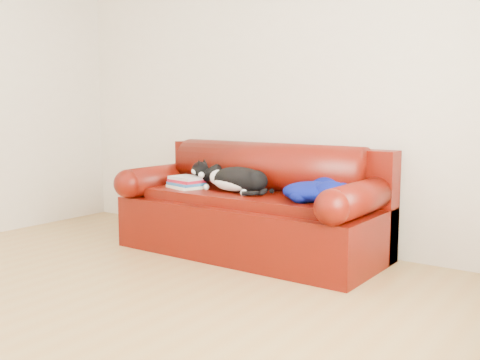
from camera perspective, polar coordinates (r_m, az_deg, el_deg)
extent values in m
plane|color=olive|center=(3.55, -14.39, -12.10)|extent=(4.50, 4.50, 0.00)
cube|color=beige|center=(4.87, 3.62, 8.96)|extent=(4.50, 0.02, 2.60)
cube|color=#3A0C02|center=(4.51, 1.12, -4.87)|extent=(2.10, 0.90, 0.42)
cube|color=#3A0C02|center=(4.42, 0.76, -1.94)|extent=(1.66, 0.62, 0.10)
cylinder|color=black|center=(4.89, -10.19, -6.21)|extent=(0.06, 0.06, 0.05)
cylinder|color=black|center=(3.83, 9.94, -10.13)|extent=(0.06, 0.06, 0.05)
cylinder|color=black|center=(5.36, -5.11, -4.91)|extent=(0.06, 0.06, 0.05)
cylinder|color=black|center=(4.41, 13.72, -7.85)|extent=(0.06, 0.06, 0.05)
cube|color=#3A0C02|center=(4.76, 3.58, -1.57)|extent=(2.10, 0.18, 0.85)
cylinder|color=#3A0C02|center=(4.64, 2.89, 1.36)|extent=(1.70, 0.40, 0.40)
cylinder|color=#3A0C02|center=(5.03, -7.63, 0.19)|extent=(0.24, 0.88, 0.24)
sphere|color=#3A0C02|center=(4.72, -11.29, -0.37)|extent=(0.24, 0.24, 0.24)
cylinder|color=#3A0C02|center=(4.00, 12.17, -1.82)|extent=(0.24, 0.88, 0.24)
sphere|color=#3A0C02|center=(3.61, 9.36, -2.77)|extent=(0.24, 0.24, 0.24)
cube|color=#ECE9CB|center=(4.68, -5.45, -0.67)|extent=(0.34, 0.29, 0.02)
cube|color=white|center=(4.68, -5.45, -0.67)|extent=(0.32, 0.28, 0.02)
cube|color=#1F68AB|center=(4.68, -5.46, -0.37)|extent=(0.32, 0.27, 0.02)
cube|color=white|center=(4.68, -5.46, -0.37)|extent=(0.31, 0.26, 0.02)
cube|color=#AB132C|center=(4.67, -5.46, -0.06)|extent=(0.30, 0.26, 0.02)
cube|color=white|center=(4.67, -5.46, -0.06)|extent=(0.29, 0.24, 0.02)
cube|color=#B7B8BE|center=(4.67, -5.47, 0.24)|extent=(0.29, 0.24, 0.02)
cube|color=white|center=(4.67, -5.47, 0.24)|extent=(0.27, 0.22, 0.02)
ellipsoid|color=black|center=(4.42, -0.09, 0.04)|extent=(0.50, 0.29, 0.20)
ellipsoid|color=silver|center=(4.40, -0.78, -0.49)|extent=(0.35, 0.17, 0.13)
ellipsoid|color=silver|center=(4.52, -2.24, 0.26)|extent=(0.14, 0.13, 0.13)
ellipsoid|color=black|center=(4.34, 1.53, -0.30)|extent=(0.21, 0.21, 0.17)
ellipsoid|color=black|center=(4.62, -3.19, 1.15)|extent=(0.15, 0.14, 0.13)
ellipsoid|color=silver|center=(4.60, -3.71, 0.92)|extent=(0.07, 0.06, 0.05)
sphere|color=#BF7272|center=(4.61, -3.92, 0.96)|extent=(0.02, 0.02, 0.02)
cone|color=black|center=(4.58, -3.33, 1.82)|extent=(0.06, 0.05, 0.06)
cone|color=black|center=(4.63, -2.77, 1.89)|extent=(0.06, 0.05, 0.06)
cylinder|color=black|center=(4.26, 2.41, -1.19)|extent=(0.10, 0.17, 0.04)
sphere|color=silver|center=(4.54, -2.82, -0.76)|extent=(0.05, 0.05, 0.05)
sphere|color=silver|center=(4.26, 0.39, -1.31)|extent=(0.05, 0.05, 0.05)
ellipsoid|color=#02034B|center=(4.06, 7.44, -1.10)|extent=(0.49, 0.45, 0.15)
ellipsoid|color=#02034B|center=(3.96, 9.25, -1.21)|extent=(0.30, 0.26, 0.17)
ellipsoid|color=#02034B|center=(4.17, 6.40, -1.10)|extent=(0.30, 0.34, 0.11)
ellipsoid|color=#02034B|center=(4.17, 8.66, -0.75)|extent=(0.25, 0.20, 0.17)
ellipsoid|color=#02034B|center=(3.98, 6.28, -1.54)|extent=(0.19, 0.21, 0.11)
ellipsoid|color=silver|center=(3.96, 8.09, -1.03)|extent=(0.21, 0.09, 0.05)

